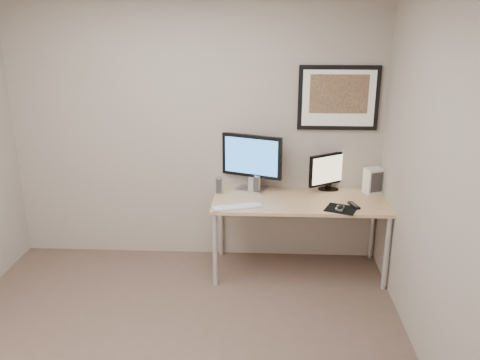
% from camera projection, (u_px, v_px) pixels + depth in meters
% --- Properties ---
extents(floor, '(3.60, 3.60, 0.00)m').
position_uv_depth(floor, '(169.00, 356.00, 3.69)').
color(floor, brown).
rests_on(floor, ground).
extents(room, '(3.60, 3.60, 3.60)m').
position_uv_depth(room, '(171.00, 121.00, 3.60)').
color(room, white).
rests_on(room, ground).
extents(desk, '(1.60, 0.70, 0.73)m').
position_uv_depth(desk, '(299.00, 206.00, 4.71)').
color(desk, '#AC8153').
rests_on(desk, floor).
extents(framed_art, '(0.75, 0.04, 0.60)m').
position_uv_depth(framed_art, '(339.00, 98.00, 4.71)').
color(framed_art, black).
rests_on(framed_art, room).
extents(monitor_large, '(0.58, 0.28, 0.55)m').
position_uv_depth(monitor_large, '(252.00, 160.00, 4.85)').
color(monitor_large, '#A7A7AC').
rests_on(monitor_large, desk).
extents(monitor_tv, '(0.41, 0.28, 0.37)m').
position_uv_depth(monitor_tv, '(329.00, 171.00, 4.89)').
color(monitor_tv, black).
rests_on(monitor_tv, desk).
extents(speaker_left, '(0.07, 0.07, 0.16)m').
position_uv_depth(speaker_left, '(219.00, 185.00, 4.83)').
color(speaker_left, '#A7A7AC').
rests_on(speaker_left, desk).
extents(speaker_right, '(0.08, 0.08, 0.17)m').
position_uv_depth(speaker_right, '(257.00, 184.00, 4.87)').
color(speaker_right, '#A7A7AC').
rests_on(speaker_right, desk).
extents(keyboard, '(0.46, 0.25, 0.02)m').
position_uv_depth(keyboard, '(237.00, 207.00, 4.49)').
color(keyboard, silver).
rests_on(keyboard, desk).
extents(mousepad, '(0.33, 0.31, 0.00)m').
position_uv_depth(mousepad, '(341.00, 209.00, 4.46)').
color(mousepad, black).
rests_on(mousepad, desk).
extents(mouse, '(0.09, 0.12, 0.03)m').
position_uv_depth(mouse, '(340.00, 207.00, 4.44)').
color(mouse, black).
rests_on(mouse, mousepad).
extents(remote, '(0.09, 0.18, 0.02)m').
position_uv_depth(remote, '(354.00, 205.00, 4.53)').
color(remote, black).
rests_on(remote, desk).
extents(fan_unit, '(0.19, 0.17, 0.25)m').
position_uv_depth(fan_unit, '(373.00, 180.00, 4.84)').
color(fan_unit, silver).
rests_on(fan_unit, desk).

